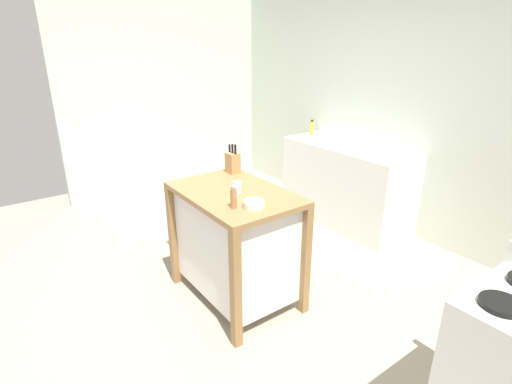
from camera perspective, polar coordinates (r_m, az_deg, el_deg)
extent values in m
plane|color=gray|center=(3.43, -5.20, -13.75)|extent=(6.24, 6.24, 0.00)
cube|color=silver|center=(4.42, 20.09, 11.35)|extent=(5.24, 0.10, 2.60)
cube|color=beige|center=(5.56, -12.79, 13.85)|extent=(0.10, 2.82, 2.60)
cube|color=olive|center=(2.92, -3.17, -0.28)|extent=(1.00, 0.67, 0.04)
cube|color=silver|center=(3.09, -3.02, -7.32)|extent=(0.90, 0.57, 0.77)
cube|color=olive|center=(3.35, -11.89, -6.31)|extent=(0.06, 0.06, 0.87)
cube|color=olive|center=(2.63, -2.95, -14.10)|extent=(0.06, 0.06, 0.87)
cube|color=olive|center=(3.61, -3.05, -3.78)|extent=(0.06, 0.06, 0.87)
cube|color=olive|center=(2.96, 7.18, -9.96)|extent=(0.06, 0.06, 0.87)
cube|color=#AD7F4C|center=(3.30, -3.39, 4.24)|extent=(0.11, 0.09, 0.17)
cylinder|color=black|center=(3.31, -3.85, 6.35)|extent=(0.02, 0.02, 0.06)
cylinder|color=black|center=(3.27, -3.43, 6.30)|extent=(0.02, 0.02, 0.08)
cylinder|color=black|center=(3.24, -3.01, 6.18)|extent=(0.02, 0.02, 0.08)
cylinder|color=silver|center=(2.62, -0.31, -1.74)|extent=(0.14, 0.14, 0.05)
cylinder|color=gray|center=(2.62, -0.31, -1.35)|extent=(0.12, 0.12, 0.01)
cylinder|color=silver|center=(2.87, -2.80, 0.69)|extent=(0.07, 0.07, 0.09)
cylinder|color=#9E7042|center=(2.60, -3.25, -0.94)|extent=(0.04, 0.04, 0.14)
sphere|color=#99999E|center=(2.57, -3.29, 0.71)|extent=(0.03, 0.03, 0.03)
cube|color=slate|center=(3.75, -9.21, -5.38)|extent=(0.34, 0.26, 0.60)
cube|color=black|center=(3.62, -9.49, -0.91)|extent=(0.36, 0.28, 0.03)
cube|color=silver|center=(4.54, 12.87, 1.14)|extent=(1.48, 0.60, 0.89)
cube|color=silver|center=(4.41, 13.14, 6.33)|extent=(0.44, 0.36, 0.03)
cylinder|color=#B7BCC1|center=(4.50, 14.63, 8.14)|extent=(0.02, 0.02, 0.22)
cylinder|color=yellow|center=(4.83, 8.07, 9.10)|extent=(0.05, 0.05, 0.16)
cylinder|color=black|center=(4.81, 8.12, 10.17)|extent=(0.03, 0.03, 0.02)
cylinder|color=black|center=(2.04, 31.96, -13.59)|extent=(0.18, 0.18, 0.02)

